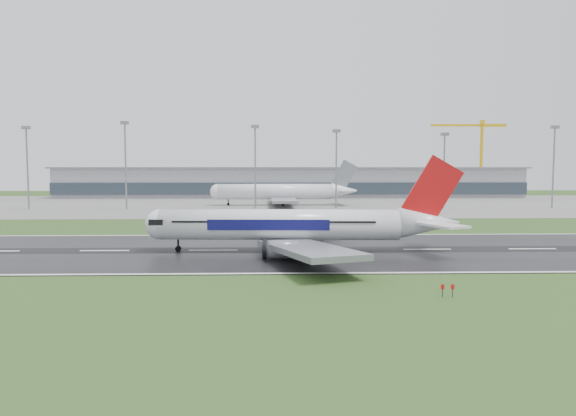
{
  "coord_description": "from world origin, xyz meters",
  "views": [
    {
      "loc": [
        -8.74,
        -96.54,
        15.3
      ],
      "look_at": [
        -5.79,
        12.0,
        7.0
      ],
      "focal_mm": 32.68,
      "sensor_mm": 36.0,
      "label": 1
    }
  ],
  "objects": [
    {
      "name": "floodmast_4",
      "position": [
        55.58,
        100.0,
        13.71
      ],
      "size": [
        0.64,
        0.64,
        27.42
      ],
      "primitive_type": "cylinder",
      "color": "gray",
      "rests_on": "ground"
    },
    {
      "name": "runway",
      "position": [
        0.0,
        0.0,
        0.05
      ],
      "size": [
        400.0,
        45.0,
        0.1
      ],
      "primitive_type": "cube",
      "color": "black",
      "rests_on": "ground"
    },
    {
      "name": "floodmast_0",
      "position": [
        -99.81,
        100.0,
        14.77
      ],
      "size": [
        0.64,
        0.64,
        29.54
      ],
      "primitive_type": "cylinder",
      "color": "gray",
      "rests_on": "ground"
    },
    {
      "name": "ground",
      "position": [
        0.0,
        0.0,
        0.0
      ],
      "size": [
        520.0,
        520.0,
        0.0
      ],
      "primitive_type": "plane",
      "color": "#274519",
      "rests_on": "ground"
    },
    {
      "name": "terminal",
      "position": [
        0.0,
        185.0,
        7.5
      ],
      "size": [
        240.0,
        36.0,
        15.0
      ],
      "primitive_type": "cube",
      "color": "gray",
      "rests_on": "ground"
    },
    {
      "name": "tower_crane",
      "position": [
        109.6,
        200.0,
        21.25
      ],
      "size": [
        42.93,
        2.89,
        42.5
      ],
      "primitive_type": null,
      "rotation": [
        0.0,
        0.0,
        -0.01
      ],
      "color": "#E3B10D",
      "rests_on": "ground"
    },
    {
      "name": "floodmast_2",
      "position": [
        -15.68,
        100.0,
        15.05
      ],
      "size": [
        0.64,
        0.64,
        30.11
      ],
      "primitive_type": "cylinder",
      "color": "gray",
      "rests_on": "ground"
    },
    {
      "name": "floodmast_3",
      "position": [
        14.74,
        100.0,
        14.26
      ],
      "size": [
        0.64,
        0.64,
        28.53
      ],
      "primitive_type": "cylinder",
      "color": "gray",
      "rests_on": "ground"
    },
    {
      "name": "main_airliner",
      "position": [
        -3.74,
        -2.18,
        8.49
      ],
      "size": [
        59.3,
        56.72,
        16.77
      ],
      "primitive_type": null,
      "rotation": [
        0.0,
        0.0,
        -0.05
      ],
      "color": "white",
      "rests_on": "runway"
    },
    {
      "name": "floodmast_5",
      "position": [
        97.53,
        100.0,
        15.07
      ],
      "size": [
        0.64,
        0.64,
        30.15
      ],
      "primitive_type": "cylinder",
      "color": "gray",
      "rests_on": "ground"
    },
    {
      "name": "floodmast_1",
      "position": [
        -63.77,
        100.0,
        15.69
      ],
      "size": [
        0.64,
        0.64,
        31.38
      ],
      "primitive_type": "cylinder",
      "color": "gray",
      "rests_on": "ground"
    },
    {
      "name": "parked_airliner",
      "position": [
        -5.72,
        117.68,
        9.05
      ],
      "size": [
        62.22,
        58.08,
        17.93
      ],
      "primitive_type": null,
      "rotation": [
        0.0,
        0.0,
        0.02
      ],
      "color": "white",
      "rests_on": "apron"
    },
    {
      "name": "apron",
      "position": [
        0.0,
        125.0,
        0.04
      ],
      "size": [
        400.0,
        130.0,
        0.08
      ],
      "primitive_type": "cube",
      "color": "slate",
      "rests_on": "ground"
    }
  ]
}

